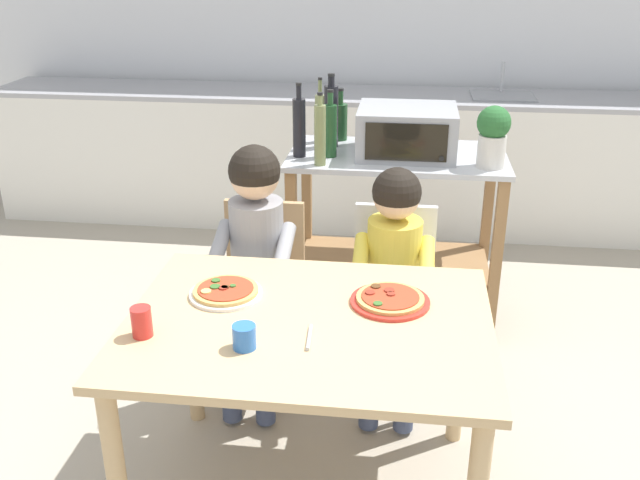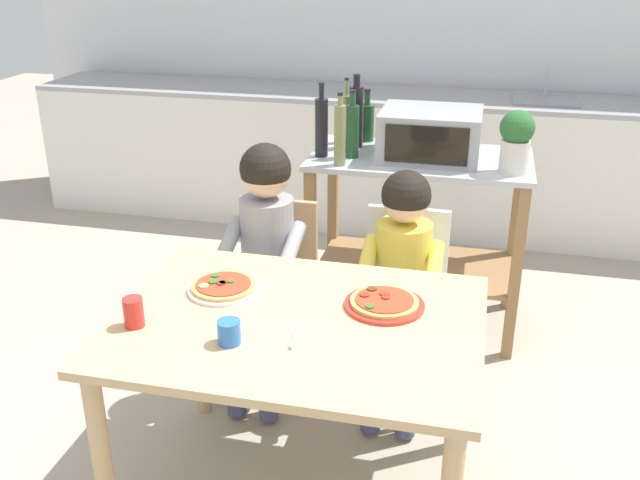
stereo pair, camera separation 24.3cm
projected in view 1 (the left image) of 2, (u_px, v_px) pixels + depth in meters
The scene contains 22 objects.
ground_plane at pixel (342, 325), 3.67m from camera, with size 12.23×12.23×0.00m, color #A89E8C.
back_wall_tiled at pixel (371, 15), 4.87m from camera, with size 5.60×0.14×2.70m.
kitchen_counter at pixel (364, 159), 4.85m from camera, with size 5.04×0.60×1.10m.
kitchen_island_cart at pixel (395, 211), 3.54m from camera, with size 1.04×0.59×0.88m.
toaster_oven at pixel (407, 131), 3.37m from camera, with size 0.46×0.40×0.23m.
bottle_clear_vinegar at pixel (331, 115), 3.49m from camera, with size 0.07×0.07×0.36m.
bottle_squat_spirits at pixel (340, 120), 3.62m from camera, with size 0.08×0.08×0.26m.
bottle_dark_olive_oil at pixel (330, 129), 3.33m from camera, with size 0.06×0.06×0.32m.
bottle_tall_green_wine at pixel (320, 117), 3.57m from camera, with size 0.05×0.05×0.33m.
bottle_brown_beer at pixel (299, 127), 3.33m from camera, with size 0.06×0.06×0.35m.
bottle_slim_sauce at pixel (320, 134), 3.20m from camera, with size 0.05×0.05×0.33m.
potted_herb_plant at pixel (493, 134), 3.17m from camera, with size 0.15×0.15×0.28m.
dining_table at pixel (308, 347), 2.31m from camera, with size 1.17×0.89×0.72m.
dining_chair_left at pixel (262, 283), 3.05m from camera, with size 0.36×0.36×0.81m.
dining_chair_right at pixel (393, 288), 3.00m from camera, with size 0.36×0.36×0.81m.
child_in_grey_shirt at pixel (254, 244), 2.85m from camera, with size 0.32×0.42×1.09m.
child_in_yellow_shirt at pixel (393, 262), 2.82m from camera, with size 0.32×0.42×1.01m.
pizza_plate_white at pixel (226, 292), 2.42m from camera, with size 0.25×0.25×0.03m.
pizza_plate_red_rimmed at pixel (390, 300), 2.37m from camera, with size 0.27×0.27×0.03m.
drinking_cup_blue at pixel (244, 337), 2.10m from camera, with size 0.07×0.07×0.08m, color blue.
drinking_cup_red at pixel (142, 322), 2.16m from camera, with size 0.06×0.06×0.10m, color red.
serving_spoon at pixel (309, 337), 2.16m from camera, with size 0.01×0.01×0.14m, color #B7BABF.
Camera 1 is at (0.29, -1.97, 1.85)m, focal length 39.88 mm.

